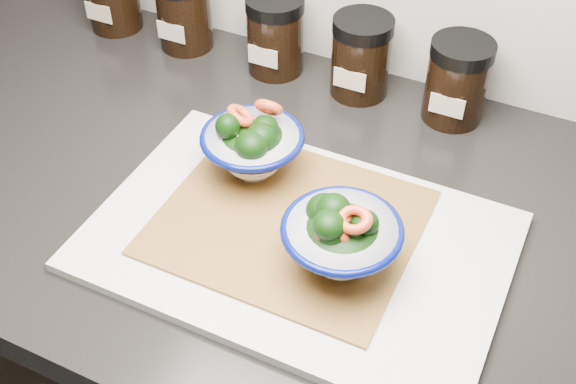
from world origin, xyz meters
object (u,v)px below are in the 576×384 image
at_px(cutting_board, 298,241).
at_px(spice_jar_d, 361,56).
at_px(spice_jar_b, 184,11).
at_px(spice_jar_e, 457,81).
at_px(bowl_left, 253,146).
at_px(bowl_right, 341,238).
at_px(spice_jar_c, 275,35).

height_order(cutting_board, spice_jar_d, spice_jar_d).
bearing_deg(cutting_board, spice_jar_b, 137.29).
relative_size(cutting_board, spice_jar_e, 3.98).
xyz_separation_m(bowl_left, bowl_right, (0.15, -0.09, 0.00)).
height_order(bowl_right, spice_jar_c, spice_jar_c).
distance_m(cutting_board, spice_jar_d, 0.31).
bearing_deg(spice_jar_b, bowl_left, -44.30).
relative_size(cutting_board, spice_jar_c, 3.98).
height_order(cutting_board, spice_jar_c, spice_jar_c).
distance_m(cutting_board, bowl_left, 0.13).
bearing_deg(bowl_left, spice_jar_e, 52.27).
bearing_deg(bowl_right, bowl_left, 148.35).
xyz_separation_m(bowl_right, spice_jar_b, (-0.38, 0.32, 0.00)).
xyz_separation_m(spice_jar_b, spice_jar_e, (0.41, 0.00, 0.00)).
distance_m(bowl_right, spice_jar_b, 0.50).
height_order(cutting_board, bowl_left, bowl_left).
bearing_deg(spice_jar_d, spice_jar_b, 180.00).
distance_m(bowl_left, spice_jar_d, 0.23).
relative_size(spice_jar_b, spice_jar_d, 1.00).
distance_m(spice_jar_c, spice_jar_e, 0.26).
bearing_deg(spice_jar_d, spice_jar_e, 0.00).
bearing_deg(cutting_board, spice_jar_d, 99.01).
height_order(bowl_right, spice_jar_b, spice_jar_b).
bearing_deg(spice_jar_b, cutting_board, -42.71).
distance_m(cutting_board, bowl_right, 0.08).
height_order(bowl_left, spice_jar_e, same).
height_order(spice_jar_c, spice_jar_e, same).
xyz_separation_m(spice_jar_c, spice_jar_e, (0.26, 0.00, 0.00)).
distance_m(cutting_board, spice_jar_c, 0.35).
distance_m(bowl_left, bowl_right, 0.17).
xyz_separation_m(spice_jar_b, spice_jar_d, (0.28, 0.00, 0.00)).
height_order(spice_jar_d, spice_jar_e, same).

